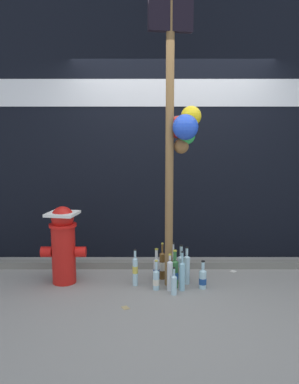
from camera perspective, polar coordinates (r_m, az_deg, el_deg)
ground_plane at (r=4.07m, az=4.11°, el=-14.64°), size 14.00×14.00×0.00m
building_wall at (r=5.08m, az=3.26°, el=12.31°), size 10.00×0.21×3.88m
curb_strip at (r=4.82m, az=3.41°, el=-10.43°), size 8.00×0.12×0.08m
memorial_post at (r=4.03m, az=4.22°, el=10.92°), size 0.54×0.39×2.94m
fire_hydrant at (r=4.34m, az=-12.42°, el=-7.27°), size 0.48×0.35×0.84m
bottle_0 at (r=4.24m, az=-2.13°, el=-11.25°), size 0.06×0.06×0.40m
bottle_1 at (r=4.13m, az=4.72°, el=-11.92°), size 0.06×0.06×0.42m
bottle_2 at (r=4.22m, az=7.69°, el=-12.28°), size 0.08×0.08×0.30m
bottle_3 at (r=4.04m, az=3.54°, el=-13.17°), size 0.06×0.06×0.28m
bottle_4 at (r=4.39m, az=4.55°, el=-10.81°), size 0.08×0.08×0.40m
bottle_5 at (r=4.45m, az=3.34°, el=-10.42°), size 0.08×0.08×0.41m
bottle_6 at (r=4.30m, az=5.37°, el=-10.98°), size 0.07×0.07×0.41m
bottle_7 at (r=4.11m, az=2.93°, el=-11.88°), size 0.06×0.06×0.39m
bottle_8 at (r=4.42m, az=1.82°, el=-10.53°), size 0.06×0.06×0.41m
bottle_9 at (r=4.31m, az=0.98°, el=-11.27°), size 0.07×0.07×0.38m
bottle_10 at (r=4.20m, az=3.64°, el=-11.59°), size 0.08×0.08×0.40m
bottle_11 at (r=4.15m, az=0.94°, el=-12.52°), size 0.07×0.07×0.31m
litter_0 at (r=3.80m, az=-3.55°, el=-16.39°), size 0.09×0.10×0.01m
litter_1 at (r=4.79m, az=12.00°, el=-11.16°), size 0.09×0.09×0.01m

